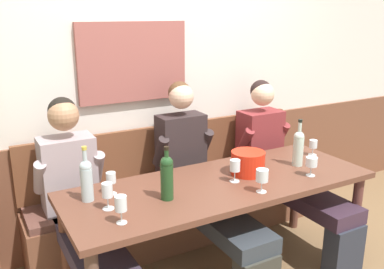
{
  "coord_description": "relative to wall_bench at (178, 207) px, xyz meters",
  "views": [
    {
      "loc": [
        -1.43,
        -1.96,
        1.82
      ],
      "look_at": [
        -0.07,
        0.46,
        1.01
      ],
      "focal_mm": 39.25,
      "sensor_mm": 36.0,
      "label": 1
    }
  ],
  "objects": [
    {
      "name": "room_wall_back",
      "position": [
        -0.0,
        0.26,
        1.12
      ],
      "size": [
        6.8,
        0.12,
        2.8
      ],
      "color": "silver",
      "rests_on": "ground"
    },
    {
      "name": "wood_wainscot_panel",
      "position": [
        0.0,
        0.21,
        0.17
      ],
      "size": [
        6.8,
        0.03,
        0.91
      ],
      "primitive_type": "cube",
      "color": "brown",
      "rests_on": "ground"
    },
    {
      "name": "wall_bench",
      "position": [
        0.0,
        0.0,
        0.0
      ],
      "size": [
        2.39,
        0.42,
        0.94
      ],
      "color": "brown",
      "rests_on": "ground"
    },
    {
      "name": "dining_table",
      "position": [
        0.0,
        -0.63,
        0.37
      ],
      "size": [
        2.09,
        0.76,
        0.74
      ],
      "color": "brown",
      "rests_on": "ground"
    },
    {
      "name": "person_left_seat",
      "position": [
        -0.86,
        -0.32,
        0.36
      ],
      "size": [
        0.47,
        1.18,
        1.28
      ],
      "color": "#272436",
      "rests_on": "ground"
    },
    {
      "name": "person_center_right_seat",
      "position": [
        0.02,
        -0.33,
        0.36
      ],
      "size": [
        0.47,
        1.17,
        1.32
      ],
      "color": "#35342E",
      "rests_on": "ground"
    },
    {
      "name": "person_center_left_seat",
      "position": [
        0.8,
        -0.32,
        0.35
      ],
      "size": [
        0.46,
        1.18,
        1.27
      ],
      "color": "#272B36",
      "rests_on": "ground"
    },
    {
      "name": "ice_bucket",
      "position": [
        0.24,
        -0.6,
        0.54
      ],
      "size": [
        0.23,
        0.23,
        0.16
      ],
      "primitive_type": "cylinder",
      "color": "red",
      "rests_on": "dining_table"
    },
    {
      "name": "wine_bottle_amber_mid",
      "position": [
        -0.43,
        -0.69,
        0.6
      ],
      "size": [
        0.08,
        0.08,
        0.33
      ],
      "color": "#1F421F",
      "rests_on": "dining_table"
    },
    {
      "name": "wine_bottle_clear_water",
      "position": [
        0.66,
        -0.64,
        0.6
      ],
      "size": [
        0.08,
        0.08,
        0.35
      ],
      "color": "#B8CCBC",
      "rests_on": "dining_table"
    },
    {
      "name": "wine_bottle_green_tall",
      "position": [
        -0.85,
        -0.48,
        0.59
      ],
      "size": [
        0.07,
        0.07,
        0.34
      ],
      "color": "#AEC1C5",
      "rests_on": "dining_table"
    },
    {
      "name": "wine_glass_center_rear",
      "position": [
        -0.77,
        -0.85,
        0.56
      ],
      "size": [
        0.06,
        0.06,
        0.16
      ],
      "color": "silver",
      "rests_on": "dining_table"
    },
    {
      "name": "wine_glass_mid_left",
      "position": [
        -0.78,
        -0.65,
        0.56
      ],
      "size": [
        0.07,
        0.07,
        0.16
      ],
      "color": "silver",
      "rests_on": "dining_table"
    },
    {
      "name": "wine_glass_by_bottle",
      "position": [
        0.6,
        -0.84,
        0.55
      ],
      "size": [
        0.08,
        0.08,
        0.13
      ],
      "color": "silver",
      "rests_on": "dining_table"
    },
    {
      "name": "wine_glass_center_front",
      "position": [
        -0.7,
        -0.46,
        0.55
      ],
      "size": [
        0.06,
        0.06,
        0.14
      ],
      "color": "silver",
      "rests_on": "dining_table"
    },
    {
      "name": "wine_glass_left_end",
      "position": [
        0.92,
        -0.52,
        0.54
      ],
      "size": [
        0.07,
        0.07,
        0.12
      ],
      "color": "silver",
      "rests_on": "dining_table"
    },
    {
      "name": "wine_glass_mid_right",
      "position": [
        0.13,
        -0.89,
        0.56
      ],
      "size": [
        0.08,
        0.08,
        0.15
      ],
      "color": "silver",
      "rests_on": "dining_table"
    },
    {
      "name": "wine_glass_right_end",
      "position": [
        0.08,
        -0.67,
        0.56
      ],
      "size": [
        0.07,
        0.07,
        0.15
      ],
      "color": "silver",
      "rests_on": "dining_table"
    }
  ]
}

